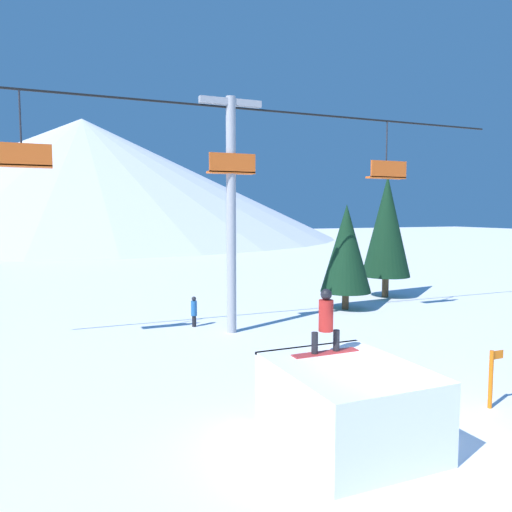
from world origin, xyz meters
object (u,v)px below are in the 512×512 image
Objects in this scene: pine_tree_near at (346,249)px; distant_skier at (194,310)px; snow_ramp at (347,404)px; snowboarder at (326,321)px; trail_marker at (491,377)px.

pine_tree_near is 7.93m from distant_skier.
snow_ramp is 2.65× the size of distant_skier.
pine_tree_near reaches higher than snow_ramp.
trail_marker is (4.08, -0.73, -1.54)m from snowboarder.
snow_ramp is at bearing -92.53° from snowboarder.
snowboarder is 13.14m from pine_tree_near.
pine_tree_near reaches higher than snowboarder.
snow_ramp is 4.13m from trail_marker.
distant_skier is at bearing 110.86° from trail_marker.
pine_tree_near is at bearing 56.91° from snow_ramp.
snow_ramp is at bearing -123.09° from pine_tree_near.
pine_tree_near reaches higher than distant_skier.
distant_skier is (0.00, 10.99, -0.13)m from snow_ramp.
snowboarder is at bearing 169.90° from trail_marker.
trail_marker is (4.12, 0.18, -0.05)m from snow_ramp.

